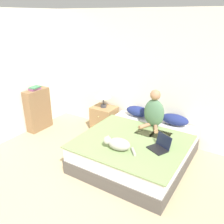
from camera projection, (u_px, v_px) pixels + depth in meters
wall_back at (157, 78)px, 4.63m from camera, size 5.95×0.05×2.55m
wall_side at (3, 79)px, 4.58m from camera, size 0.05×4.23×2.55m
bed at (136, 149)px, 4.15m from camera, size 1.74×1.92×0.50m
pillow_near at (138, 111)px, 4.84m from camera, size 0.52×0.26×0.20m
pillow_far at (175, 119)px, 4.46m from camera, size 0.52×0.26×0.20m
person_sitting at (154, 111)px, 4.31m from camera, size 0.39×0.38×0.71m
cat_tabby at (118, 144)px, 3.62m from camera, size 0.56×0.26×0.20m
laptop_open at (160, 146)px, 3.66m from camera, size 0.37×0.36×0.22m
nightstand at (104, 118)px, 5.31m from camera, size 0.51×0.45×0.54m
table_lamp at (103, 94)px, 5.09m from camera, size 0.34×0.34×0.42m
bookshelf at (38, 110)px, 5.28m from camera, size 0.23×0.58×0.93m
book_stack_top at (35, 88)px, 5.09m from camera, size 0.18×0.25×0.07m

